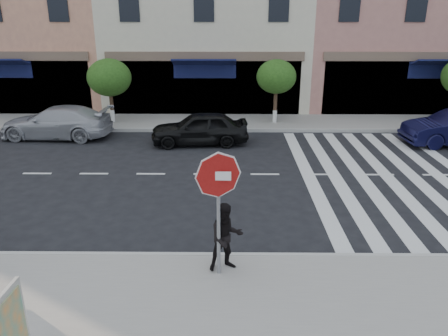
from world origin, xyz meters
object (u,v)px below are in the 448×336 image
poster_board (11,331)px  car_far_left (56,122)px  car_far_mid (200,128)px  walker (226,237)px  stop_sign (218,188)px

poster_board → car_far_left: 14.00m
car_far_left → car_far_mid: 6.47m
walker → car_far_mid: 9.75m
stop_sign → car_far_mid: (-1.01, 9.87, -1.42)m
stop_sign → car_far_mid: bearing=97.4°
stop_sign → poster_board: bearing=-139.3°
car_far_mid → poster_board: bearing=-14.3°
walker → poster_board: size_ratio=1.14×
stop_sign → car_far_left: size_ratio=0.57×
stop_sign → walker: stop_sign is taller
walker → car_far_mid: bearing=79.1°
car_far_left → car_far_mid: car_far_left is taller
walker → poster_board: (-3.31, -2.75, -0.11)m
stop_sign → car_far_mid: stop_sign is taller
stop_sign → car_far_left: 13.15m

